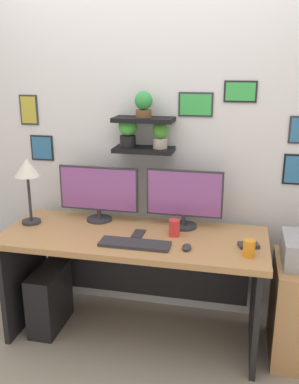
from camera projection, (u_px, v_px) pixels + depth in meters
name	position (u px, v px, depth m)	size (l,w,h in m)	color
ground_plane	(134.00, 333.00, 3.00)	(8.00, 8.00, 0.00)	gray
back_wall_assembly	(148.00, 133.00, 3.01)	(4.40, 0.24, 2.70)	silver
desk	(135.00, 260.00, 2.89)	(1.74, 0.68, 0.75)	tan
monitor_left	(99.00, 192.00, 2.98)	(0.57, 0.18, 0.39)	#2D2D33
monitor_right	(184.00, 197.00, 2.85)	(0.52, 0.18, 0.40)	#2D2D33
keyboard	(135.00, 244.00, 2.61)	(0.44, 0.14, 0.02)	#2D2D33
computer_mouse	(187.00, 247.00, 2.55)	(0.06, 0.09, 0.03)	#2D2D33
desk_lamp	(27.00, 173.00, 2.88)	(0.17, 0.17, 0.46)	#2D2D33
cell_phone	(138.00, 234.00, 2.78)	(0.07, 0.14, 0.01)	#2D2D33
pen_cup	(249.00, 248.00, 2.46)	(0.07, 0.07, 0.10)	orange
scissors_tray	(249.00, 245.00, 2.59)	(0.12, 0.08, 0.02)	#2D2D33
water_cup	(174.00, 228.00, 2.75)	(0.07, 0.07, 0.11)	red
computer_tower_left	(50.00, 299.00, 3.02)	(0.18, 0.40, 0.44)	black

